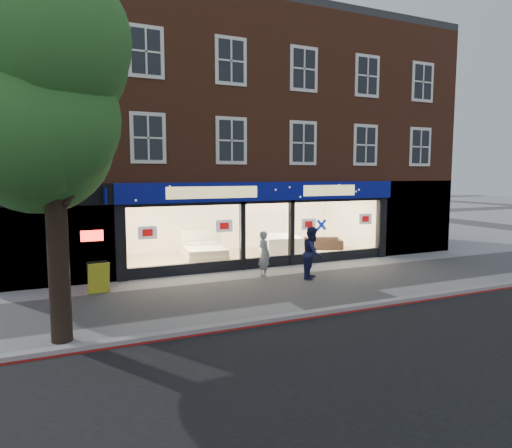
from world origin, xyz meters
TOP-DOWN VIEW (x-y plane):
  - ground at (0.00, 0.00)m, footprint 120.00×120.00m
  - kerb_line at (0.00, -3.10)m, footprint 60.00×0.10m
  - kerb_stone at (0.00, -2.90)m, footprint 60.00×0.25m
  - showroom_floor at (0.00, 5.25)m, footprint 11.00×4.50m
  - building at (-0.02, 6.93)m, footprint 19.00×8.26m
  - street_tree at (-7.57, -2.20)m, footprint 4.00×3.20m
  - display_bed at (-1.98, 4.80)m, footprint 1.90×2.21m
  - bedside_table at (-5.10, 6.50)m, footprint 0.52×0.52m
  - mattress_stack at (1.60, 5.07)m, footprint 1.92×2.24m
  - sofa at (3.86, 5.39)m, footprint 2.24×1.53m
  - a_board at (-6.37, 1.62)m, footprint 0.67×0.46m
  - pedestrian_grey at (-0.87, 1.54)m, footprint 0.44×0.63m
  - pedestrian_blue at (0.57, 0.68)m, footprint 1.10×1.10m

SIDE VIEW (x-z plane):
  - ground at x=0.00m, z-range 0.00..0.00m
  - kerb_line at x=0.00m, z-range 0.00..0.01m
  - showroom_floor at x=0.00m, z-range 0.00..0.10m
  - kerb_stone at x=0.00m, z-range 0.00..0.12m
  - bedside_table at x=-5.10m, z-range 0.10..0.65m
  - sofa at x=3.86m, z-range 0.10..0.71m
  - display_bed at x=-1.98m, z-range -0.15..0.99m
  - a_board at x=-6.37m, z-range 0.00..0.97m
  - mattress_stack at x=1.60m, z-range 0.10..0.88m
  - pedestrian_grey at x=-0.87m, z-range 0.00..1.63m
  - pedestrian_blue at x=0.57m, z-range 0.00..1.80m
  - street_tree at x=-7.57m, z-range 1.64..8.24m
  - building at x=-0.02m, z-range 1.52..11.82m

